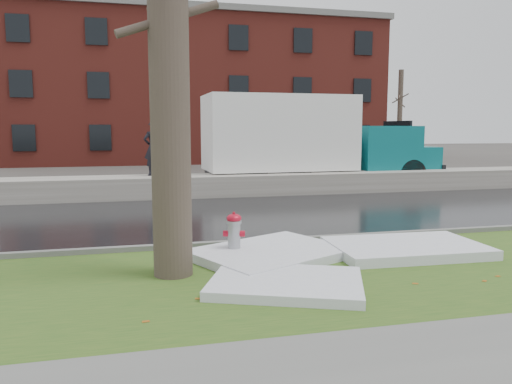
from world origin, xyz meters
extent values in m
plane|color=#47423D|center=(0.00, 0.00, 0.00)|extent=(120.00, 120.00, 0.00)
cube|color=#284D19|center=(0.00, -1.25, 0.02)|extent=(60.00, 4.50, 0.04)
cube|color=black|center=(0.00, 4.50, 0.01)|extent=(60.00, 7.00, 0.03)
cube|color=slate|center=(0.00, 13.00, 0.01)|extent=(60.00, 9.00, 0.03)
cube|color=slate|center=(0.00, 1.00, 0.07)|extent=(60.00, 0.15, 0.14)
cube|color=#A49D96|center=(0.00, 8.70, 0.38)|extent=(60.00, 1.60, 0.75)
cube|color=maroon|center=(2.00, 30.00, 5.00)|extent=(26.00, 12.00, 10.00)
cylinder|color=brown|center=(-6.00, 26.00, 3.25)|extent=(0.36, 0.36, 6.50)
cylinder|color=brown|center=(-6.00, 26.00, 4.20)|extent=(0.84, 1.62, 0.73)
cylinder|color=brown|center=(-6.00, 26.00, 5.10)|extent=(1.08, 1.26, 0.66)
cylinder|color=brown|center=(-6.00, 26.00, 3.60)|extent=(1.40, 0.61, 0.63)
cylinder|color=brown|center=(16.00, 24.00, 3.25)|extent=(0.36, 0.36, 6.50)
cylinder|color=brown|center=(16.00, 24.00, 4.20)|extent=(0.84, 1.62, 0.73)
cylinder|color=brown|center=(16.00, 24.00, 5.10)|extent=(1.08, 1.26, 0.66)
cylinder|color=brown|center=(16.00, 24.00, 3.60)|extent=(1.40, 0.61, 0.63)
cylinder|color=#9A9CA1|center=(-0.88, 0.15, 0.40)|extent=(0.29, 0.29, 0.71)
ellipsoid|color=#AD0D21|center=(-0.88, 0.15, 0.75)|extent=(0.34, 0.34, 0.16)
cylinder|color=#AD0D21|center=(-0.88, 0.15, 0.84)|extent=(0.06, 0.06, 0.05)
cylinder|color=#AD0D21|center=(-1.02, 0.19, 0.47)|extent=(0.13, 0.14, 0.11)
cylinder|color=#AD0D21|center=(-0.73, 0.10, 0.47)|extent=(0.13, 0.14, 0.11)
cylinder|color=#9A9CA1|center=(-0.83, 0.29, 0.47)|extent=(0.17, 0.14, 0.14)
cylinder|color=brown|center=(-2.05, -0.74, 3.92)|extent=(0.73, 0.73, 7.75)
cylinder|color=brown|center=(-2.05, -0.74, 4.03)|extent=(1.61, 0.38, 0.69)
cube|color=black|center=(4.23, 10.00, 0.68)|extent=(8.43, 1.25, 0.23)
cube|color=white|center=(2.87, 9.97, 2.21)|extent=(5.74, 2.76, 2.84)
cube|color=#0C656C|center=(7.23, 10.07, 1.58)|extent=(2.48, 2.58, 1.79)
cube|color=#0C656C|center=(8.75, 10.11, 1.16)|extent=(1.31, 2.34, 0.95)
cube|color=black|center=(7.96, 10.09, 2.21)|extent=(0.13, 2.10, 0.95)
cube|color=black|center=(-0.60, 9.89, 0.34)|extent=(1.83, 1.30, 0.71)
cylinder|color=black|center=(8.04, 8.99, 0.58)|extent=(1.16, 0.34, 1.16)
cylinder|color=black|center=(7.99, 11.19, 0.58)|extent=(1.16, 0.34, 1.16)
cylinder|color=black|center=(3.21, 8.87, 0.58)|extent=(1.16, 0.34, 1.16)
cylinder|color=black|center=(3.16, 11.08, 0.58)|extent=(1.16, 0.34, 1.16)
cylinder|color=black|center=(1.53, 8.83, 0.58)|extent=(1.16, 0.34, 1.16)
cylinder|color=black|center=(1.47, 11.04, 0.58)|extent=(1.16, 0.34, 1.16)
imported|color=black|center=(-1.94, 8.96, 1.70)|extent=(0.78, 0.60, 1.90)
cube|color=silver|center=(-0.24, -0.10, 0.12)|extent=(3.21, 2.93, 0.16)
cube|color=silver|center=(-0.48, -1.82, 0.11)|extent=(2.64, 2.32, 0.14)
cube|color=silver|center=(2.35, -0.35, 0.13)|extent=(2.87, 1.91, 0.18)
camera|label=1|loc=(-2.61, -8.64, 2.38)|focal=35.00mm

